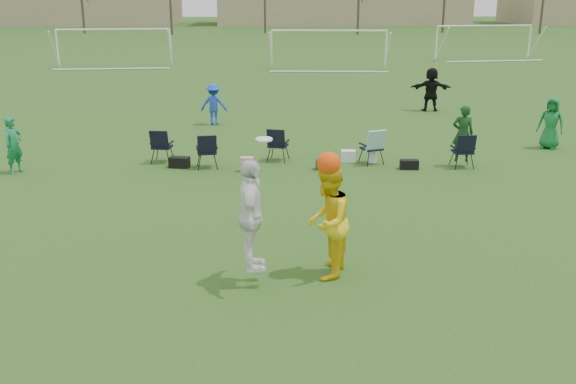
{
  "coord_description": "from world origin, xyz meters",
  "views": [
    {
      "loc": [
        -0.08,
        -9.62,
        4.64
      ],
      "look_at": [
        0.31,
        1.31,
        1.25
      ],
      "focal_mm": 40.0,
      "sensor_mm": 36.0,
      "label": 1
    }
  ],
  "objects_px": {
    "fielder_green_near": "(14,145)",
    "center_contest": "(298,218)",
    "fielder_green_far": "(551,123)",
    "goal_mid": "(329,38)",
    "fielder_blue": "(214,104)",
    "fielder_black": "(431,89)",
    "goal_right": "(485,32)",
    "goal_left": "(114,37)"
  },
  "relations": [
    {
      "from": "fielder_green_near",
      "to": "center_contest",
      "type": "distance_m",
      "value": 10.1
    },
    {
      "from": "fielder_green_far",
      "to": "goal_mid",
      "type": "xyz_separation_m",
      "value": [
        -4.78,
        22.31,
        1.12
      ]
    },
    {
      "from": "fielder_green_near",
      "to": "fielder_blue",
      "type": "relative_size",
      "value": 1.02
    },
    {
      "from": "fielder_green_near",
      "to": "goal_mid",
      "type": "xyz_separation_m",
      "value": [
        10.82,
        24.65,
        1.16
      ]
    },
    {
      "from": "fielder_blue",
      "to": "fielder_black",
      "type": "xyz_separation_m",
      "value": [
        8.69,
        2.6,
        0.13
      ]
    },
    {
      "from": "goal_right",
      "to": "fielder_green_far",
      "type": "bearing_deg",
      "value": -112.3
    },
    {
      "from": "goal_left",
      "to": "goal_mid",
      "type": "relative_size",
      "value": 1.0
    },
    {
      "from": "goal_right",
      "to": "fielder_blue",
      "type": "bearing_deg",
      "value": -134.67
    },
    {
      "from": "fielder_green_near",
      "to": "fielder_black",
      "type": "distance_m",
      "value": 16.32
    },
    {
      "from": "fielder_green_near",
      "to": "goal_mid",
      "type": "distance_m",
      "value": 26.94
    },
    {
      "from": "fielder_black",
      "to": "goal_mid",
      "type": "relative_size",
      "value": 0.24
    },
    {
      "from": "fielder_blue",
      "to": "fielder_black",
      "type": "relative_size",
      "value": 0.85
    },
    {
      "from": "goal_mid",
      "to": "goal_right",
      "type": "height_order",
      "value": "same"
    },
    {
      "from": "fielder_green_far",
      "to": "fielder_green_near",
      "type": "bearing_deg",
      "value": -136.2
    },
    {
      "from": "center_contest",
      "to": "goal_mid",
      "type": "distance_m",
      "value": 31.87
    },
    {
      "from": "center_contest",
      "to": "goal_mid",
      "type": "xyz_separation_m",
      "value": [
        3.56,
        31.66,
        0.83
      ]
    },
    {
      "from": "fielder_black",
      "to": "goal_right",
      "type": "relative_size",
      "value": 0.24
    },
    {
      "from": "fielder_blue",
      "to": "center_contest",
      "type": "relative_size",
      "value": 0.61
    },
    {
      "from": "fielder_green_near",
      "to": "fielder_blue",
      "type": "xyz_separation_m",
      "value": [
        4.85,
        6.51,
        -0.01
      ]
    },
    {
      "from": "fielder_blue",
      "to": "center_contest",
      "type": "xyz_separation_m",
      "value": [
        2.41,
        -13.53,
        0.34
      ]
    },
    {
      "from": "goal_mid",
      "to": "fielder_green_far",
      "type": "bearing_deg",
      "value": -73.9
    },
    {
      "from": "fielder_green_far",
      "to": "goal_right",
      "type": "distance_m",
      "value": 29.24
    },
    {
      "from": "fielder_green_near",
      "to": "fielder_black",
      "type": "bearing_deg",
      "value": -30.9
    },
    {
      "from": "fielder_blue",
      "to": "goal_left",
      "type": "relative_size",
      "value": 0.2
    },
    {
      "from": "fielder_green_near",
      "to": "center_contest",
      "type": "height_order",
      "value": "center_contest"
    },
    {
      "from": "fielder_green_far",
      "to": "center_contest",
      "type": "relative_size",
      "value": 0.65
    },
    {
      "from": "goal_mid",
      "to": "goal_right",
      "type": "bearing_deg",
      "value": 30.57
    },
    {
      "from": "goal_left",
      "to": "fielder_green_near",
      "type": "bearing_deg",
      "value": -88.19
    },
    {
      "from": "fielder_green_near",
      "to": "fielder_green_far",
      "type": "bearing_deg",
      "value": -56.32
    },
    {
      "from": "fielder_black",
      "to": "goal_left",
      "type": "relative_size",
      "value": 0.24
    },
    {
      "from": "fielder_blue",
      "to": "center_contest",
      "type": "height_order",
      "value": "center_contest"
    },
    {
      "from": "fielder_green_near",
      "to": "fielder_blue",
      "type": "bearing_deg",
      "value": -11.5
    },
    {
      "from": "fielder_green_near",
      "to": "fielder_green_far",
      "type": "distance_m",
      "value": 15.77
    },
    {
      "from": "fielder_green_near",
      "to": "goal_right",
      "type": "xyz_separation_m",
      "value": [
        22.82,
        30.65,
        1.16
      ]
    },
    {
      "from": "center_contest",
      "to": "goal_right",
      "type": "relative_size",
      "value": 0.34
    },
    {
      "from": "fielder_black",
      "to": "goal_right",
      "type": "distance_m",
      "value": 23.47
    },
    {
      "from": "fielder_green_near",
      "to": "fielder_green_far",
      "type": "relative_size",
      "value": 0.96
    },
    {
      "from": "goal_left",
      "to": "fielder_black",
      "type": "bearing_deg",
      "value": -51.36
    },
    {
      "from": "fielder_green_far",
      "to": "goal_mid",
      "type": "height_order",
      "value": "goal_mid"
    },
    {
      "from": "goal_left",
      "to": "goal_mid",
      "type": "bearing_deg",
      "value": -13.13
    },
    {
      "from": "fielder_blue",
      "to": "fielder_green_far",
      "type": "height_order",
      "value": "fielder_green_far"
    },
    {
      "from": "fielder_green_near",
      "to": "center_contest",
      "type": "xyz_separation_m",
      "value": [
        7.26,
        -7.02,
        0.33
      ]
    }
  ]
}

